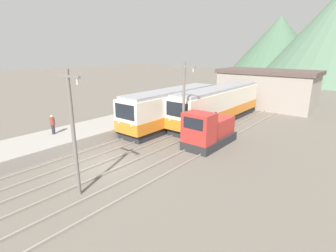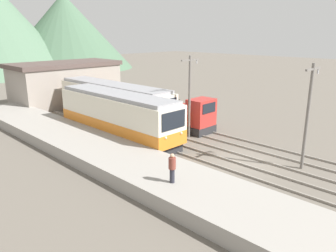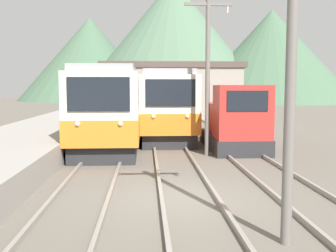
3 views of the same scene
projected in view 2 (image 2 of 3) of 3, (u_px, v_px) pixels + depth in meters
name	position (u px, v px, depth m)	size (l,w,h in m)	color
ground_plane	(244.00, 162.00, 22.00)	(200.00, 200.00, 0.00)	#665E54
platform_left	(181.00, 186.00, 17.59)	(4.50, 54.00, 0.87)	gray
track_left	(221.00, 173.00, 20.20)	(1.54, 60.00, 0.14)	gray
track_center	(245.00, 161.00, 22.12)	(1.54, 60.00, 0.14)	gray
track_right	(267.00, 150.00, 24.18)	(1.54, 60.00, 0.14)	gray
commuter_train_left	(117.00, 117.00, 26.74)	(2.84, 12.78, 3.78)	#28282B
commuter_train_center	(113.00, 104.00, 31.61)	(2.84, 14.68, 3.77)	#28282B
shunting_locomotive	(188.00, 117.00, 29.10)	(2.40, 5.15, 3.00)	#28282B
catenary_mast_near	(308.00, 113.00, 20.01)	(2.00, 0.20, 6.68)	slate
catenary_mast_mid	(190.00, 94.00, 26.46)	(2.00, 0.20, 6.68)	slate
person_on_platform	(172.00, 167.00, 16.83)	(0.38, 0.38, 1.60)	#282833
station_building	(66.00, 83.00, 39.82)	(12.60, 6.30, 5.04)	gray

